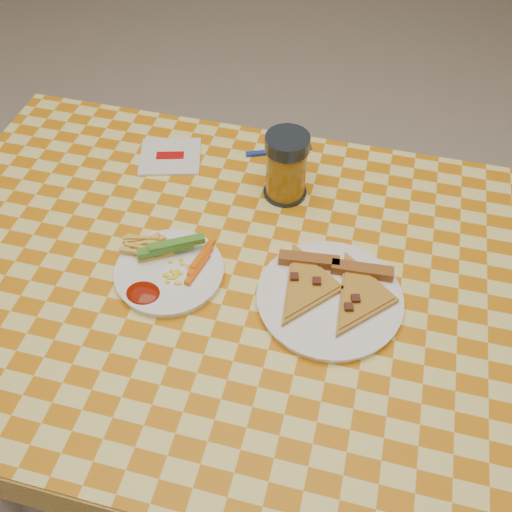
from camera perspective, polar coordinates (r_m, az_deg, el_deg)
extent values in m
plane|color=beige|center=(1.72, -1.55, -17.74)|extent=(8.00, 8.00, 0.00)
cylinder|color=white|center=(1.74, -16.20, 1.93)|extent=(0.06, 0.06, 0.71)
cylinder|color=white|center=(1.60, 20.64, -5.16)|extent=(0.06, 0.06, 0.71)
cube|color=brown|center=(1.08, -2.35, -2.73)|extent=(1.20, 0.80, 0.04)
cylinder|color=white|center=(1.07, -8.65, -1.62)|extent=(0.22, 0.22, 0.01)
cylinder|color=white|center=(1.03, 7.35, -4.27)|extent=(0.33, 0.33, 0.01)
cube|color=#25600F|center=(1.07, -8.47, 1.00)|extent=(0.11, 0.08, 0.02)
cube|color=#E9600A|center=(1.06, -5.60, -0.59)|extent=(0.07, 0.09, 0.02)
ellipsoid|color=#7D1102|center=(1.04, -11.22, -3.67)|extent=(0.06, 0.05, 0.01)
cube|color=#9A5F22|center=(1.06, 5.31, -0.48)|extent=(0.11, 0.04, 0.02)
cube|color=#9A5F22|center=(1.06, 10.56, -1.47)|extent=(0.11, 0.03, 0.02)
cylinder|color=black|center=(1.21, 2.91, 6.44)|extent=(0.09, 0.09, 0.01)
cylinder|color=#91600F|center=(1.17, 3.01, 8.42)|extent=(0.08, 0.08, 0.12)
cylinder|color=black|center=(1.13, 3.17, 11.21)|extent=(0.09, 0.09, 0.03)
cube|color=white|center=(1.31, -8.57, 9.81)|extent=(0.16, 0.15, 0.01)
cube|color=#B30B0A|center=(1.31, -8.59, 9.93)|extent=(0.07, 0.04, 0.00)
cube|color=#163399|center=(1.31, 1.33, 10.35)|extent=(0.10, 0.05, 0.01)
cube|color=white|center=(1.32, 4.57, 10.62)|extent=(0.05, 0.04, 0.00)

